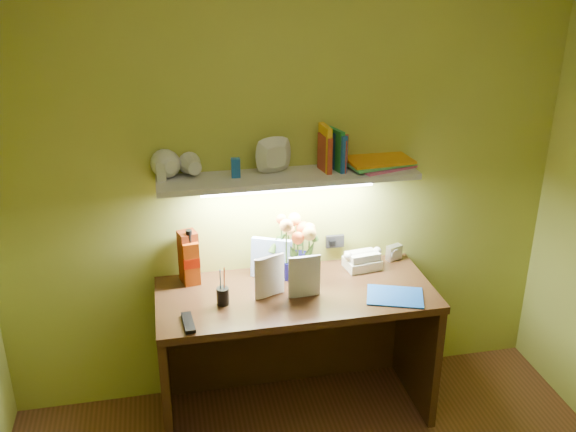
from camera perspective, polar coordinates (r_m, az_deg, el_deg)
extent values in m
cube|color=#38220F|center=(3.46, 0.68, -12.12)|extent=(1.40, 0.60, 0.75)
cube|color=silver|center=(3.60, 9.41, -3.23)|extent=(0.10, 0.07, 0.09)
cube|color=#611E07|center=(3.34, -8.82, -3.58)|extent=(0.11, 0.11, 0.28)
cylinder|color=black|center=(3.13, -5.83, -6.61)|extent=(0.07, 0.07, 0.15)
cube|color=black|center=(3.03, -8.85, -9.35)|extent=(0.06, 0.17, 0.02)
cube|color=#1951AD|center=(3.25, 9.48, -7.05)|extent=(0.33, 0.28, 0.01)
imported|color=silver|center=(3.13, -2.98, -5.74)|extent=(0.16, 0.07, 0.22)
imported|color=silver|center=(3.15, 0.04, -5.57)|extent=(0.16, 0.02, 0.22)
cube|color=silver|center=(3.18, 0.09, 3.46)|extent=(1.30, 0.25, 0.03)
imported|color=silver|center=(3.12, -10.31, 4.00)|extent=(0.18, 0.18, 0.11)
imported|color=silver|center=(3.12, -8.25, 4.11)|extent=(0.14, 0.14, 0.11)
imported|color=silver|center=(3.16, -1.02, 4.02)|extent=(0.22, 0.22, 0.05)
cube|color=silver|center=(3.13, -11.19, 3.88)|extent=(0.05, 0.04, 0.09)
cube|color=#1951AD|center=(3.14, -4.68, 4.29)|extent=(0.05, 0.04, 0.10)
cube|color=#9F3423|center=(3.21, 3.30, 5.58)|extent=(0.05, 0.13, 0.18)
cube|color=gold|center=(3.21, 3.31, 6.04)|extent=(0.04, 0.14, 0.23)
cube|color=#1A50A9|center=(3.23, 4.39, 5.71)|extent=(0.07, 0.14, 0.19)
cube|color=#1F7C39|center=(3.23, 4.23, 5.92)|extent=(0.06, 0.14, 0.21)
cube|color=#9F3423|center=(3.23, 5.09, 5.53)|extent=(0.06, 0.12, 0.17)
cube|color=#CF5195|center=(3.34, 8.29, 4.52)|extent=(0.35, 0.29, 0.01)
cube|color=#4BB970|center=(3.34, 7.86, 4.85)|extent=(0.38, 0.31, 0.01)
cube|color=orange|center=(3.34, 7.97, 5.06)|extent=(0.35, 0.27, 0.01)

